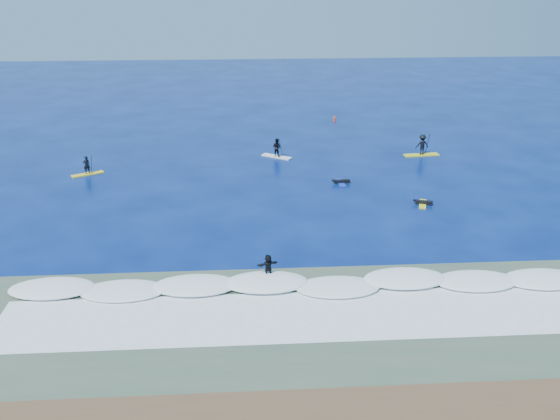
{
  "coord_description": "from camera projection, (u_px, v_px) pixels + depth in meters",
  "views": [
    {
      "loc": [
        -4.27,
        -40.95,
        17.13
      ],
      "look_at": [
        -1.55,
        0.5,
        0.6
      ],
      "focal_mm": 40.0,
      "sensor_mm": 36.0,
      "label": 1
    }
  ],
  "objects": [
    {
      "name": "wave_surfer",
      "position": [
        268.0,
        267.0,
        35.8
      ],
      "size": [
        2.11,
        1.19,
        1.47
      ],
      "rotation": [
        0.0,
        0.0,
        0.33
      ],
      "color": "white",
      "rests_on": "breaking_wave"
    },
    {
      "name": "shallow_water",
      "position": [
        329.0,
        326.0,
        31.58
      ],
      "size": [
        90.0,
        13.0,
        0.01
      ],
      "primitive_type": "cube",
      "color": "#3A4F40",
      "rests_on": "ground"
    },
    {
      "name": "breaking_wave",
      "position": [
        319.0,
        287.0,
        35.29
      ],
      "size": [
        40.0,
        6.0,
        0.3
      ],
      "primitive_type": "cube",
      "color": "white",
      "rests_on": "ground"
    },
    {
      "name": "ground",
      "position": [
        302.0,
        220.0,
        44.56
      ],
      "size": [
        160.0,
        160.0,
        0.0
      ],
      "primitive_type": "plane",
      "color": "#04154B",
      "rests_on": "ground"
    },
    {
      "name": "sup_paddler_left",
      "position": [
        87.0,
        168.0,
        53.84
      ],
      "size": [
        2.72,
        1.94,
        1.92
      ],
      "rotation": [
        0.0,
        0.0,
        0.51
      ],
      "color": "yellow",
      "rests_on": "ground"
    },
    {
      "name": "marker_buoy",
      "position": [
        334.0,
        119.0,
        72.04
      ],
      "size": [
        0.29,
        0.29,
        0.69
      ],
      "rotation": [
        0.0,
        0.0,
        0.43
      ],
      "color": "#E83F14",
      "rests_on": "ground"
    },
    {
      "name": "prone_paddler_far",
      "position": [
        341.0,
        182.0,
        51.83
      ],
      "size": [
        1.53,
        1.95,
        0.4
      ],
      "rotation": [
        0.0,
        0.0,
        1.63
      ],
      "color": "#1737B0",
      "rests_on": "ground"
    },
    {
      "name": "sup_paddler_center",
      "position": [
        277.0,
        149.0,
        58.63
      ],
      "size": [
        2.89,
        2.31,
        2.1
      ],
      "rotation": [
        0.0,
        0.0,
        -0.6
      ],
      "color": "white",
      "rests_on": "ground"
    },
    {
      "name": "sup_paddler_right",
      "position": [
        422.0,
        146.0,
        59.12
      ],
      "size": [
        3.43,
        1.2,
        2.36
      ],
      "rotation": [
        0.0,
        0.0,
        0.11
      ],
      "color": "#CDD016",
      "rests_on": "ground"
    },
    {
      "name": "whitewater",
      "position": [
        326.0,
        315.0,
        32.51
      ],
      "size": [
        34.0,
        5.0,
        0.02
      ],
      "primitive_type": "cube",
      "color": "silver",
      "rests_on": "ground"
    },
    {
      "name": "prone_paddler_near",
      "position": [
        423.0,
        203.0,
        47.32
      ],
      "size": [
        1.48,
        1.94,
        0.39
      ],
      "rotation": [
        0.0,
        0.0,
        1.27
      ],
      "color": "yellow",
      "rests_on": "ground"
    }
  ]
}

